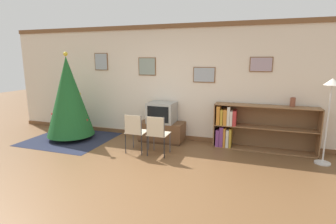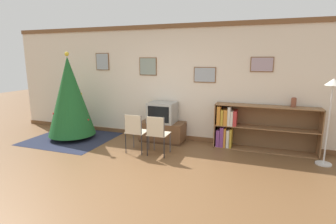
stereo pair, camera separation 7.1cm
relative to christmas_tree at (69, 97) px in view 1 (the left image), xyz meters
name	(u,v)px [view 1 (the left image)]	position (x,y,z in m)	size (l,w,h in m)	color
ground_plane	(123,185)	(2.35, -1.73, -1.04)	(24.00, 24.00, 0.00)	brown
wall_back	(174,83)	(2.35, 0.87, 0.31)	(9.10, 0.11, 2.70)	silver
area_rug	(72,138)	(0.00, 0.00, -1.03)	(1.91, 1.84, 0.01)	#23283D
christmas_tree	(69,97)	(0.00, 0.00, 0.00)	(1.11, 1.11, 2.07)	maroon
tv_console	(162,131)	(2.16, 0.54, -0.81)	(1.04, 0.53, 0.46)	#4C311E
television	(162,112)	(2.16, 0.53, -0.34)	(0.62, 0.52, 0.47)	#9E9E99
folding_chair_left	(135,131)	(1.92, -0.40, -0.57)	(0.40, 0.40, 0.82)	beige
folding_chair_right	(157,133)	(2.40, -0.40, -0.57)	(0.40, 0.40, 0.82)	beige
bookshelf	(246,127)	(4.05, 0.64, -0.57)	(2.09, 0.36, 0.97)	olive
vase	(293,102)	(4.93, 0.68, 0.03)	(0.10, 0.10, 0.19)	brown
standing_lamp	(330,99)	(5.47, 0.21, 0.18)	(0.28, 0.28, 1.59)	silver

